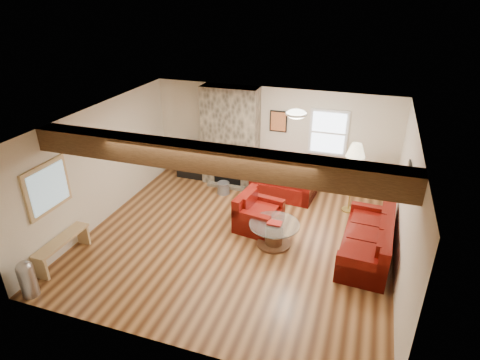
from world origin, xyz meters
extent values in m
plane|color=#502C15|center=(0.00, 0.00, 0.00)|extent=(8.00, 8.00, 0.00)
plane|color=white|center=(0.00, 0.00, 2.50)|extent=(8.00, 8.00, 0.00)
plane|color=beige|center=(0.00, 2.75, 1.25)|extent=(8.00, 0.00, 8.00)
plane|color=beige|center=(0.00, -2.75, 1.25)|extent=(8.00, 0.00, 8.00)
plane|color=beige|center=(-3.00, 0.00, 1.25)|extent=(0.00, 7.50, 7.50)
plane|color=beige|center=(3.00, 0.00, 1.25)|extent=(0.00, 7.50, 7.50)
cube|color=black|center=(0.00, -1.25, 2.31)|extent=(6.00, 0.36, 0.38)
cube|color=#3B362D|center=(-1.00, 2.50, 1.25)|extent=(1.40, 0.50, 2.50)
cube|color=black|center=(-1.00, 2.25, 0.45)|extent=(0.70, 0.06, 0.90)
cube|color=#3B362D|center=(-1.00, 2.20, 0.04)|extent=(1.00, 0.25, 0.08)
cylinder|color=#412515|center=(0.75, 0.12, 0.02)|extent=(0.66, 0.66, 0.04)
cylinder|color=#412515|center=(0.75, 0.12, 0.22)|extent=(0.35, 0.35, 0.44)
cylinder|color=white|center=(0.75, 0.12, 0.47)|extent=(0.99, 0.99, 0.02)
cube|color=maroon|center=(0.75, 0.12, 0.50)|extent=(0.28, 0.20, 0.03)
cube|color=black|center=(-1.96, 2.53, 0.26)|extent=(1.04, 0.42, 0.52)
imported|color=black|center=(-1.96, 2.53, 0.74)|extent=(0.76, 0.10, 0.44)
cylinder|color=tan|center=(2.03, 1.97, 0.02)|extent=(0.29, 0.29, 0.03)
cylinder|color=tan|center=(2.03, 1.97, 0.73)|extent=(0.03, 0.03, 1.46)
cone|color=#FEF2C1|center=(2.03, 1.97, 1.48)|extent=(0.42, 0.42, 0.29)
camera|label=1|loc=(2.21, -6.34, 4.64)|focal=30.00mm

